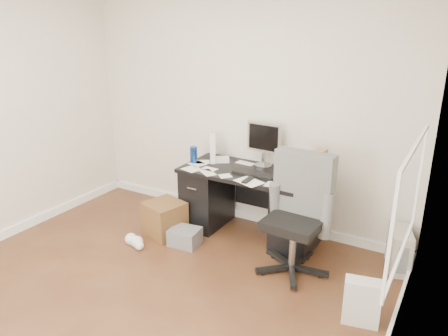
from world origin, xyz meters
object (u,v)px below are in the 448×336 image
(office_chair, at_px, (294,217))
(wicker_basket, at_px, (165,219))
(pc_tower, at_px, (399,249))
(desk, at_px, (250,201))
(keyboard, at_px, (254,174))
(lcd_monitor, at_px, (264,144))

(office_chair, relative_size, wicker_basket, 3.00)
(office_chair, height_order, pc_tower, office_chair)
(pc_tower, relative_size, wicker_basket, 1.06)
(desk, relative_size, keyboard, 3.21)
(office_chair, distance_m, pc_tower, 1.10)
(lcd_monitor, relative_size, wicker_basket, 1.31)
(keyboard, height_order, office_chair, office_chair)
(desk, bearing_deg, office_chair, -33.93)
(office_chair, bearing_deg, pc_tower, 35.74)
(lcd_monitor, height_order, keyboard, lcd_monitor)
(keyboard, xyz_separation_m, pc_tower, (1.47, 0.18, -0.56))
(desk, distance_m, wicker_basket, 0.97)
(desk, height_order, pc_tower, desk)
(desk, bearing_deg, lcd_monitor, 77.89)
(office_chair, relative_size, pc_tower, 2.82)
(pc_tower, bearing_deg, office_chair, -164.78)
(desk, relative_size, pc_tower, 3.69)
(desk, relative_size, wicker_basket, 3.92)
(keyboard, bearing_deg, pc_tower, 10.40)
(pc_tower, distance_m, wicker_basket, 2.44)
(pc_tower, bearing_deg, wicker_basket, 176.08)
(lcd_monitor, height_order, wicker_basket, lcd_monitor)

